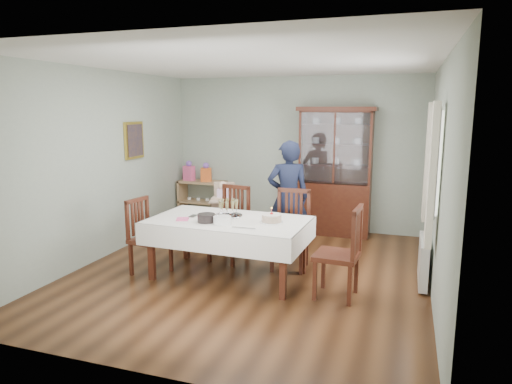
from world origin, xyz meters
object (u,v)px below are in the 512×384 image
at_px(sideboard, 203,202).
at_px(chair_far_right, 290,246).
at_px(high_chair, 223,219).
at_px(birthday_cake, 272,219).
at_px(gift_bag_orange, 206,173).
at_px(chair_end_left, 150,251).
at_px(china_cabinet, 335,170).
at_px(champagne_tray, 229,211).
at_px(woman, 288,197).
at_px(chair_far_left, 229,239).
at_px(chair_end_right, 338,270).
at_px(dining_table, 229,248).
at_px(gift_bag_pink, 189,172).

height_order(sideboard, chair_far_right, chair_far_right).
distance_m(high_chair, birthday_cake, 1.84).
bearing_deg(high_chair, gift_bag_orange, 113.18).
bearing_deg(chair_end_left, sideboard, 19.03).
height_order(china_cabinet, champagne_tray, china_cabinet).
height_order(china_cabinet, woman, china_cabinet).
height_order(chair_far_left, woman, woman).
relative_size(sideboard, chair_far_right, 0.85).
distance_m(sideboard, gift_bag_orange, 0.57).
bearing_deg(chair_end_right, sideboard, -128.17).
distance_m(dining_table, gift_bag_pink, 3.12).
xyz_separation_m(chair_far_left, woman, (0.71, 0.60, 0.53)).
bearing_deg(high_chair, gift_bag_pink, 123.34).
bearing_deg(dining_table, high_chair, 115.03).
distance_m(sideboard, chair_far_right, 2.95).
xyz_separation_m(chair_end_right, champagne_tray, (-1.49, 0.36, 0.51)).
distance_m(woman, gift_bag_orange, 2.30).
bearing_deg(chair_far_left, woman, 52.06).
xyz_separation_m(chair_far_left, chair_end_left, (-0.80, -0.82, -0.02)).
distance_m(dining_table, chair_end_right, 1.45).
bearing_deg(sideboard, chair_far_left, -55.57).
distance_m(chair_far_left, chair_end_right, 1.86).
relative_size(chair_end_right, champagne_tray, 2.97).
height_order(chair_far_left, chair_end_right, chair_end_right).
xyz_separation_m(sideboard, chair_end_left, (0.50, -2.72, -0.11)).
distance_m(chair_far_left, birthday_cake, 1.12).
xyz_separation_m(champagne_tray, gift_bag_orange, (-1.39, 2.33, 0.13)).
distance_m(chair_far_left, gift_bag_orange, 2.32).
bearing_deg(champagne_tray, chair_end_left, -159.75).
height_order(dining_table, chair_end_left, chair_end_left).
distance_m(chair_far_right, champagne_tray, 0.98).
height_order(china_cabinet, chair_far_right, china_cabinet).
bearing_deg(chair_end_left, birthday_cake, -73.42).
bearing_deg(gift_bag_orange, china_cabinet, -0.04).
xyz_separation_m(dining_table, birthday_cake, (0.57, 0.01, 0.43)).
bearing_deg(woman, chair_end_right, 102.89).
height_order(dining_table, champagne_tray, champagne_tray).
xyz_separation_m(china_cabinet, high_chair, (-1.59, -1.13, -0.73)).
height_order(chair_far_left, chair_end_left, chair_far_left).
bearing_deg(champagne_tray, china_cabinet, 66.40).
height_order(birthday_cake, gift_bag_orange, gift_bag_orange).
xyz_separation_m(gift_bag_pink, gift_bag_orange, (0.35, -0.00, -0.01)).
bearing_deg(dining_table, birthday_cake, 1.32).
bearing_deg(champagne_tray, gift_bag_orange, 120.71).
distance_m(chair_end_left, woman, 2.14).
bearing_deg(chair_end_left, champagne_tray, -61.21).
xyz_separation_m(dining_table, chair_far_right, (0.67, 0.56, -0.07)).
bearing_deg(birthday_cake, chair_end_left, -171.96).
xyz_separation_m(china_cabinet, chair_end_right, (0.47, -2.69, -0.80)).
relative_size(sideboard, gift_bag_orange, 2.54).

